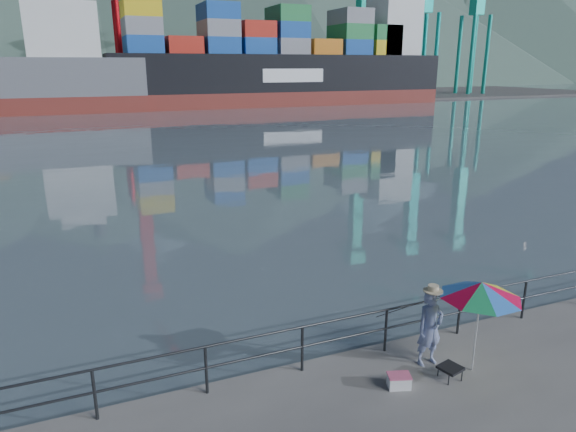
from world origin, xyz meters
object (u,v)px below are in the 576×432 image
object	(u,v)px
fisherman	(430,328)
container_ship	(292,66)
cooler_bag	(399,382)
beach_umbrella	(481,290)

from	to	relation	value
fisherman	container_ship	size ratio (longest dim) A/B	0.03
fisherman	cooler_bag	size ratio (longest dim) A/B	3.85
fisherman	container_ship	bearing A→B (deg)	70.30
beach_umbrella	cooler_bag	xyz separation A→B (m)	(-1.75, 0.08, -1.68)
beach_umbrella	fisherman	bearing A→B (deg)	140.36
beach_umbrella	cooler_bag	distance (m)	2.43
fisherman	container_ship	distance (m)	76.89
beach_umbrella	container_ship	size ratio (longest dim) A/B	0.04
fisherman	beach_umbrella	xyz separation A→B (m)	(0.70, -0.58, 0.99)
cooler_bag	container_ship	distance (m)	77.78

